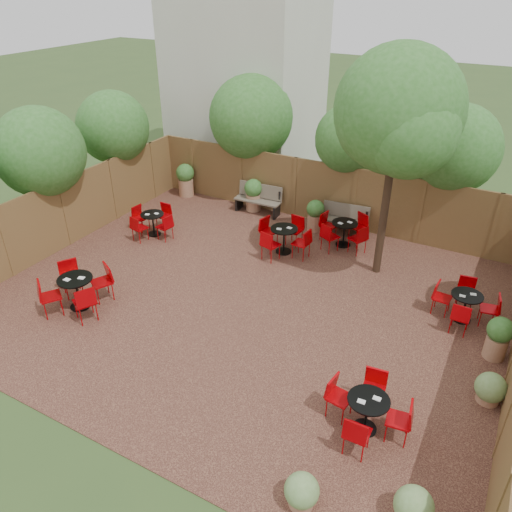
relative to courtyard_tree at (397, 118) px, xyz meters
The scene contains 12 objects.
ground 5.60m from the courtyard_tree, 130.87° to the right, with size 80.00×80.00×0.00m, color #354F23.
courtyard_paving 5.59m from the courtyard_tree, 130.87° to the right, with size 12.00×10.00×0.02m, color black.
fence_back 4.55m from the courtyard_tree, 138.54° to the left, with size 12.00×0.08×2.00m, color brown.
fence_left 9.46m from the courtyard_tree, 161.47° to the right, with size 0.08×10.00×2.00m, color brown.
neighbour_building 8.66m from the courtyard_tree, 143.38° to the left, with size 5.00×4.00×8.00m, color beige.
overhang_foliage 4.56m from the courtyard_tree, behind, with size 15.43×10.56×2.79m.
courtyard_tree is the anchor object (origin of this frame).
park_bench_left 6.12m from the courtyard_tree, 158.59° to the left, with size 1.58×0.55×0.96m.
park_bench_right 4.39m from the courtyard_tree, 131.59° to the left, with size 1.48×0.58×0.89m.
bistro_tables 4.86m from the courtyard_tree, 137.29° to the right, with size 10.48×7.81×0.93m.
planters 5.20m from the courtyard_tree, 164.99° to the left, with size 11.33×4.60×1.17m.
low_shrubs 7.29m from the courtyard_tree, 67.69° to the right, with size 2.80×4.18×0.64m.
Camera 1 is at (5.13, -8.84, 7.15)m, focal length 35.07 mm.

